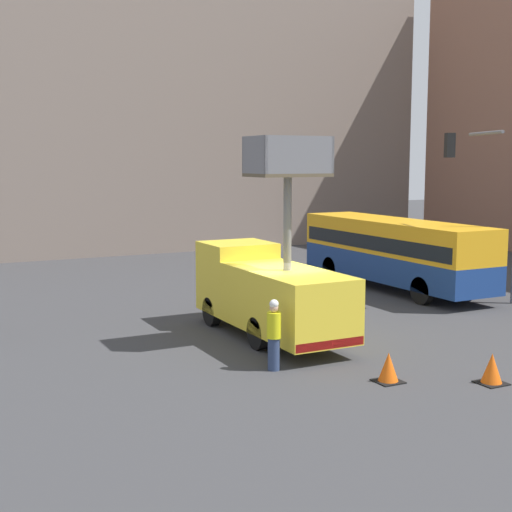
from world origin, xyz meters
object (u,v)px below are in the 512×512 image
road_worker_near_truck (274,335)px  traffic_cone_mid_road (388,368)px  traffic_light_pole (495,187)px  traffic_cone_near_truck (492,369)px  utility_truck (269,289)px  city_bus (394,248)px  road_worker_directing (321,295)px

road_worker_near_truck → traffic_cone_mid_road: bearing=-148.5°
traffic_light_pole → traffic_cone_near_truck: (-7.29, -7.34, -4.13)m
road_worker_near_truck → traffic_cone_near_truck: 5.50m
utility_truck → city_bus: size_ratio=0.66×
city_bus → traffic_cone_near_truck: (-5.98, -11.61, -1.39)m
utility_truck → traffic_cone_near_truck: (2.71, -6.63, -1.17)m
traffic_cone_near_truck → road_worker_near_truck: bearing=140.9°
city_bus → traffic_cone_near_truck: size_ratio=13.40×
city_bus → road_worker_near_truck: 13.11m
road_worker_near_truck → road_worker_directing: road_worker_near_truck is taller
traffic_cone_near_truck → utility_truck: bearing=112.2°
utility_truck → road_worker_near_truck: 3.58m
traffic_cone_mid_road → road_worker_near_truck: bearing=133.2°
utility_truck → road_worker_near_truck: (-1.53, -3.19, -0.58)m
road_worker_directing → traffic_cone_mid_road: size_ratio=2.37×
traffic_light_pole → road_worker_directing: 8.15m
traffic_cone_near_truck → city_bus: bearing=62.7°
utility_truck → traffic_light_pole: 10.45m
utility_truck → road_worker_directing: (2.72, 1.28, -0.64)m
road_worker_directing → traffic_cone_near_truck: 7.93m
traffic_light_pole → traffic_cone_mid_road: (-9.48, -6.07, -4.14)m
traffic_cone_near_truck → traffic_cone_mid_road: size_ratio=1.02×
road_worker_directing → traffic_cone_mid_road: bearing=-34.5°
traffic_light_pole → road_worker_near_truck: 12.68m
traffic_light_pole → traffic_cone_mid_road: bearing=-147.4°
road_worker_near_truck → traffic_cone_near_truck: size_ratio=2.47×
city_bus → road_worker_near_truck: bearing=144.1°
traffic_light_pole → traffic_cone_near_truck: 11.14m
city_bus → traffic_light_pole: size_ratio=1.51×
city_bus → road_worker_directing: size_ratio=5.76×
city_bus → road_worker_directing: (-5.97, -3.70, -0.87)m
traffic_light_pole → traffic_cone_near_truck: bearing=-134.8°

